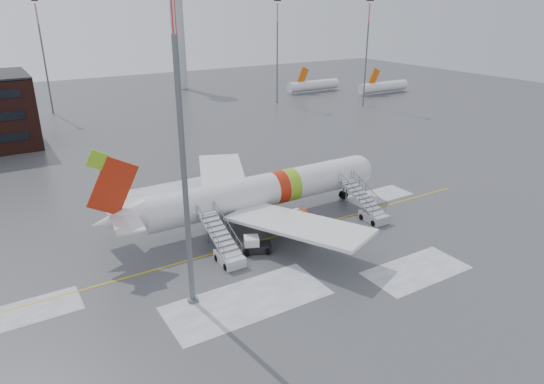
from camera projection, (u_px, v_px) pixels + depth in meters
ground at (252, 238)px, 51.95m from camera, size 260.00×260.00×0.00m
airliner at (256, 193)px, 54.94m from camera, size 35.03×32.97×11.18m
airstair_fwd at (369, 210)px, 56.17m from camera, size 2.05×7.70×3.48m
airstair_aft at (226, 250)px, 47.17m from camera, size 2.05×7.70×3.48m
pushback_tug at (255, 245)px, 48.87m from camera, size 3.29×2.95×1.66m
light_mast_near at (182, 141)px, 35.86m from camera, size 1.20×1.20×27.21m
control_tower at (178, 20)px, 135.05m from camera, size 6.40×6.40×30.00m
light_mast_far_ne at (277, 45)px, 116.49m from camera, size 1.20×1.20×24.25m
light_mast_far_n at (43, 50)px, 104.90m from camera, size 1.20×1.20×24.25m
light_mast_far_e at (367, 47)px, 113.16m from camera, size 1.20×1.20×24.25m
distant_aircraft at (336, 94)px, 133.11m from camera, size 35.00×18.00×8.00m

